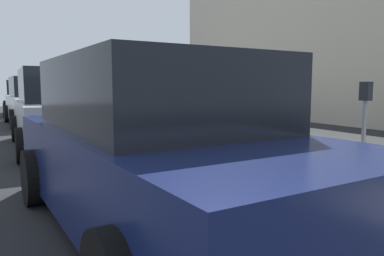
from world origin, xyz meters
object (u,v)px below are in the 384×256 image
(fire_hydrant, at_px, (177,124))
(parked_car_silver_1, at_px, (63,111))
(suitcase_olive_4, at_px, (211,134))
(suitcase_navy_5, at_px, (195,133))
(parked_car_navy_0, at_px, (155,150))
(suitcase_maroon_2, at_px, (244,138))
(suitcase_teal_1, at_px, (262,141))
(suitcase_black_3, at_px, (227,138))
(suitcase_red_0, at_px, (276,146))
(parked_car_beige_3, at_px, (26,99))
(bollard_post, at_px, (162,119))
(parking_meter, at_px, (364,120))
(parked_car_white_2, at_px, (37,102))

(fire_hydrant, relative_size, parked_car_silver_1, 0.16)
(suitcase_olive_4, xyz_separation_m, suitcase_navy_5, (0.54, 0.05, -0.04))
(parked_car_navy_0, bearing_deg, suitcase_navy_5, -33.62)
(suitcase_maroon_2, distance_m, suitcase_navy_5, 1.59)
(suitcase_teal_1, height_order, suitcase_olive_4, suitcase_teal_1)
(suitcase_black_3, height_order, suitcase_olive_4, suitcase_olive_4)
(suitcase_red_0, height_order, suitcase_olive_4, suitcase_red_0)
(fire_hydrant, height_order, parked_car_beige_3, parked_car_beige_3)
(suitcase_navy_5, height_order, fire_hydrant, fire_hydrant)
(bollard_post, xyz_separation_m, parked_car_navy_0, (-4.79, 2.13, 0.17))
(fire_hydrant, xyz_separation_m, parked_car_silver_1, (1.07, 2.28, 0.28))
(suitcase_teal_1, bearing_deg, suitcase_navy_5, 2.08)
(bollard_post, bearing_deg, parked_car_navy_0, 156.06)
(suitcase_maroon_2, height_order, fire_hydrant, suitcase_maroon_2)
(fire_hydrant, bearing_deg, parked_car_navy_0, 151.97)
(parking_meter, height_order, parked_car_silver_1, parked_car_silver_1)
(suitcase_maroon_2, height_order, parked_car_silver_1, parked_car_silver_1)
(bollard_post, bearing_deg, suitcase_black_3, -175.21)
(parking_meter, relative_size, parked_car_silver_1, 0.27)
(parking_meter, height_order, parked_car_beige_3, parked_car_beige_3)
(suitcase_teal_1, xyz_separation_m, parking_meter, (-1.67, -0.18, 0.47))
(bollard_post, relative_size, parked_car_navy_0, 0.20)
(suitcase_red_0, height_order, suitcase_teal_1, suitcase_teal_1)
(suitcase_black_3, height_order, parked_car_white_2, parked_car_white_2)
(suitcase_teal_1, bearing_deg, parking_meter, -173.98)
(suitcase_maroon_2, bearing_deg, parking_meter, -175.43)
(suitcase_navy_5, distance_m, parked_car_beige_3, 12.90)
(suitcase_red_0, xyz_separation_m, suitcase_teal_1, (0.48, -0.13, -0.00))
(suitcase_teal_1, bearing_deg, suitcase_black_3, 1.00)
(suitcase_black_3, height_order, parked_car_navy_0, parked_car_navy_0)
(suitcase_olive_4, distance_m, parked_car_navy_0, 3.71)
(suitcase_black_3, distance_m, parked_car_white_2, 9.07)
(parked_car_beige_3, bearing_deg, parked_car_navy_0, 180.00)
(parked_car_silver_1, bearing_deg, suitcase_maroon_2, -146.16)
(suitcase_red_0, xyz_separation_m, suitcase_maroon_2, (0.96, -0.13, -0.02))
(parked_car_navy_0, bearing_deg, suitcase_teal_1, -60.09)
(suitcase_maroon_2, relative_size, parked_car_white_2, 0.20)
(suitcase_black_3, height_order, suitcase_navy_5, suitcase_black_3)
(parked_car_beige_3, bearing_deg, bollard_post, -169.37)
(suitcase_red_0, distance_m, suitcase_maroon_2, 0.97)
(parked_car_beige_3, bearing_deg, suitcase_teal_1, -170.96)
(suitcase_black_3, relative_size, parked_car_navy_0, 0.14)
(suitcase_navy_5, bearing_deg, suitcase_olive_4, -174.59)
(suitcase_black_3, relative_size, suitcase_olive_4, 0.98)
(suitcase_red_0, distance_m, suitcase_navy_5, 2.55)
(suitcase_olive_4, xyz_separation_m, fire_hydrant, (1.40, 0.05, 0.08))
(suitcase_maroon_2, distance_m, suitcase_olive_4, 1.05)
(suitcase_black_3, xyz_separation_m, parked_car_white_2, (8.76, 2.33, 0.35))
(suitcase_red_0, bearing_deg, suitcase_black_3, -4.44)
(suitcase_red_0, relative_size, parking_meter, 0.75)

